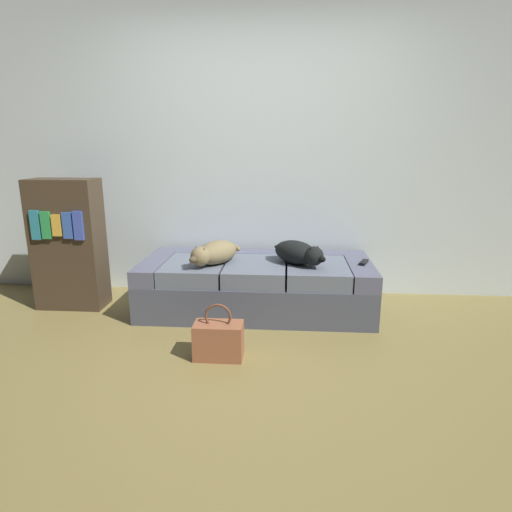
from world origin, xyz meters
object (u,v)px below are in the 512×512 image
object	(u,v)px
handbag	(219,340)
bookshelf	(68,244)
dog_tan	(214,253)
tv_remote	(364,262)
couch	(256,285)
dog_dark	(299,253)

from	to	relation	value
handbag	bookshelf	xyz separation A→B (m)	(-1.41, 0.86, 0.43)
dog_tan	tv_remote	xyz separation A→B (m)	(1.20, 0.11, -0.08)
couch	dog_dark	world-z (taller)	dog_dark
dog_tan	handbag	xyz separation A→B (m)	(0.14, -0.74, -0.40)
dog_dark	bookshelf	xyz separation A→B (m)	(-1.94, 0.06, 0.02)
dog_tan	bookshelf	xyz separation A→B (m)	(-1.27, 0.11, 0.02)
couch	bookshelf	xyz separation A→B (m)	(-1.60, -0.03, 0.34)
dog_tan	dog_dark	xyz separation A→B (m)	(0.67, 0.05, -0.00)
dog_tan	tv_remote	bearing A→B (deg)	5.02
dog_tan	dog_dark	bearing A→B (deg)	4.42
tv_remote	handbag	xyz separation A→B (m)	(-1.06, -0.85, -0.32)
couch	bookshelf	world-z (taller)	bookshelf
dog_dark	tv_remote	distance (m)	0.54
couch	handbag	bearing A→B (deg)	-101.79
couch	handbag	world-z (taller)	couch
tv_remote	couch	bearing A→B (deg)	-160.08
handbag	bookshelf	size ratio (longest dim) A/B	0.34
tv_remote	bookshelf	bearing A→B (deg)	-157.59
dog_dark	couch	bearing A→B (deg)	164.77
dog_tan	dog_dark	world-z (taller)	same
dog_tan	bookshelf	world-z (taller)	bookshelf
handbag	bookshelf	distance (m)	1.70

